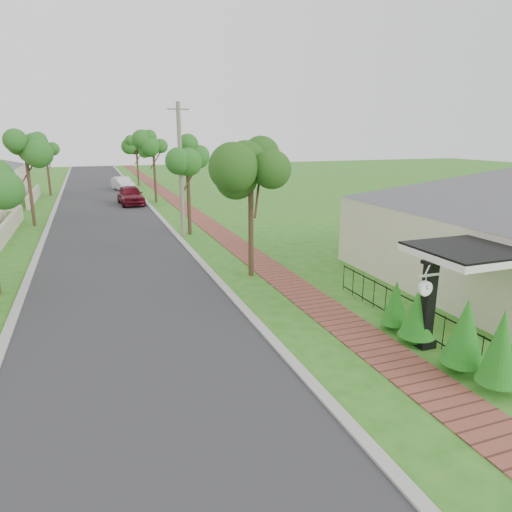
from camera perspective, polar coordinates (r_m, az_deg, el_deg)
ground at (r=12.60m, az=0.59°, el=-12.46°), size 160.00×160.00×0.00m
road at (r=31.02m, az=-17.97°, el=3.51°), size 7.00×120.00×0.02m
kerb_right at (r=31.34m, az=-11.30°, el=4.07°), size 0.30×120.00×0.10m
kerb_left at (r=31.12m, az=-24.69°, el=2.89°), size 0.30×120.00×0.10m
sidewalk at (r=31.83m, az=-6.67°, el=4.42°), size 1.50×120.00×0.03m
near_house at (r=21.13m, az=29.38°, el=3.53°), size 14.67×14.14×4.60m
porch_post at (r=13.56m, az=20.61°, el=-6.25°), size 0.48×0.48×2.52m
picket_fence at (r=14.69m, az=18.93°, el=-6.91°), size 0.03×8.02×1.00m
street_trees at (r=37.33m, az=-18.85°, el=12.31°), size 10.70×37.65×5.89m
hedge_row at (r=13.02m, az=22.47°, el=-8.24°), size 0.94×4.54×2.10m
parked_car_red at (r=40.16m, az=-15.41°, el=7.35°), size 2.13×4.79×1.60m
parked_car_white at (r=50.59m, az=-16.32°, el=8.65°), size 2.28×4.44×1.40m
near_tree at (r=18.55m, az=-0.66°, el=10.96°), size 2.20×2.20×5.64m
utility_pole at (r=26.65m, az=-9.39°, el=10.55°), size 1.20×0.24×7.51m
station_clock at (r=12.70m, az=20.42°, el=-3.68°), size 0.68×0.13×0.58m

